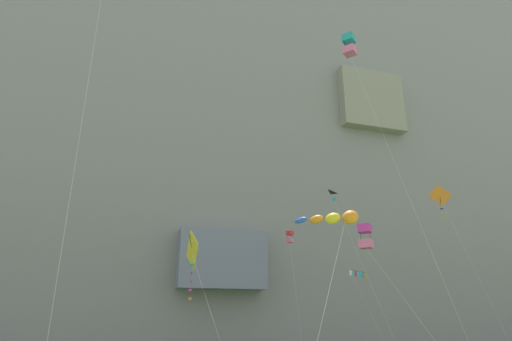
{
  "coord_description": "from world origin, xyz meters",
  "views": [
    {
      "loc": [
        -10.51,
        -4.97,
        3.15
      ],
      "look_at": [
        -2.51,
        20.82,
        12.75
      ],
      "focal_mm": 29.37,
      "sensor_mm": 36.0,
      "label": 1
    }
  ],
  "objects_px": {
    "kite_windsock_high_center": "(334,219)",
    "kite_box_upper_left": "(290,237)",
    "kite_box_low_left": "(365,236)",
    "kite_box_high_right": "(349,45)",
    "kite_delta_far_right": "(340,202)",
    "kite_diamond_mid_center": "(193,254)",
    "kite_banner_upper_right": "(359,276)",
    "kite_diamond_low_right": "(441,198)"
  },
  "relations": [
    {
      "from": "kite_box_upper_left",
      "to": "kite_delta_far_right",
      "type": "bearing_deg",
      "value": -67.72
    },
    {
      "from": "kite_box_upper_left",
      "to": "kite_diamond_mid_center",
      "type": "xyz_separation_m",
      "value": [
        -12.85,
        -18.58,
        -4.83
      ]
    },
    {
      "from": "kite_banner_upper_right",
      "to": "kite_diamond_low_right",
      "type": "bearing_deg",
      "value": -39.49
    },
    {
      "from": "kite_delta_far_right",
      "to": "kite_diamond_mid_center",
      "type": "relative_size",
      "value": 1.88
    },
    {
      "from": "kite_box_low_left",
      "to": "kite_box_high_right",
      "type": "relative_size",
      "value": 0.36
    },
    {
      "from": "kite_box_high_right",
      "to": "kite_box_upper_left",
      "type": "height_order",
      "value": "kite_box_high_right"
    },
    {
      "from": "kite_diamond_low_right",
      "to": "kite_box_high_right",
      "type": "distance_m",
      "value": 18.85
    },
    {
      "from": "kite_box_low_left",
      "to": "kite_diamond_low_right",
      "type": "bearing_deg",
      "value": 33.34
    },
    {
      "from": "kite_diamond_low_right",
      "to": "kite_windsock_high_center",
      "type": "distance_m",
      "value": 28.19
    },
    {
      "from": "kite_box_high_right",
      "to": "kite_box_low_left",
      "type": "bearing_deg",
      "value": -123.8
    },
    {
      "from": "kite_banner_upper_right",
      "to": "kite_box_high_right",
      "type": "bearing_deg",
      "value": -118.07
    },
    {
      "from": "kite_box_upper_left",
      "to": "kite_diamond_mid_center",
      "type": "bearing_deg",
      "value": -124.68
    },
    {
      "from": "kite_windsock_high_center",
      "to": "kite_diamond_mid_center",
      "type": "distance_m",
      "value": 7.76
    },
    {
      "from": "kite_box_low_left",
      "to": "kite_diamond_mid_center",
      "type": "xyz_separation_m",
      "value": [
        -11.05,
        -1.33,
        -1.73
      ]
    },
    {
      "from": "kite_box_upper_left",
      "to": "kite_diamond_mid_center",
      "type": "distance_m",
      "value": 23.1
    },
    {
      "from": "kite_banner_upper_right",
      "to": "kite_diamond_mid_center",
      "type": "relative_size",
      "value": 1.04
    },
    {
      "from": "kite_box_upper_left",
      "to": "kite_banner_upper_right",
      "type": "bearing_deg",
      "value": -13.45
    },
    {
      "from": "kite_diamond_low_right",
      "to": "kite_box_upper_left",
      "type": "distance_m",
      "value": 15.68
    },
    {
      "from": "kite_delta_far_right",
      "to": "kite_box_low_left",
      "type": "bearing_deg",
      "value": -111.9
    },
    {
      "from": "kite_banner_upper_right",
      "to": "kite_box_low_left",
      "type": "relative_size",
      "value": 0.88
    },
    {
      "from": "kite_box_low_left",
      "to": "kite_box_upper_left",
      "type": "xyz_separation_m",
      "value": [
        1.8,
        17.25,
        3.1
      ]
    },
    {
      "from": "kite_delta_far_right",
      "to": "kite_windsock_high_center",
      "type": "bearing_deg",
      "value": -119.73
    },
    {
      "from": "kite_banner_upper_right",
      "to": "kite_box_high_right",
      "type": "distance_m",
      "value": 22.84
    },
    {
      "from": "kite_box_low_left",
      "to": "kite_box_upper_left",
      "type": "distance_m",
      "value": 17.61
    },
    {
      "from": "kite_windsock_high_center",
      "to": "kite_banner_upper_right",
      "type": "relative_size",
      "value": 0.98
    },
    {
      "from": "kite_windsock_high_center",
      "to": "kite_banner_upper_right",
      "type": "height_order",
      "value": "kite_banner_upper_right"
    },
    {
      "from": "kite_delta_far_right",
      "to": "kite_box_high_right",
      "type": "xyz_separation_m",
      "value": [
        -3.24,
        -9.21,
        10.33
      ]
    },
    {
      "from": "kite_diamond_low_right",
      "to": "kite_windsock_high_center",
      "type": "relative_size",
      "value": 2.1
    },
    {
      "from": "kite_box_high_right",
      "to": "kite_box_upper_left",
      "type": "distance_m",
      "value": 20.06
    },
    {
      "from": "kite_box_high_right",
      "to": "kite_delta_far_right",
      "type": "bearing_deg",
      "value": 70.61
    },
    {
      "from": "kite_delta_far_right",
      "to": "kite_box_upper_left",
      "type": "relative_size",
      "value": 1.19
    },
    {
      "from": "kite_windsock_high_center",
      "to": "kite_box_upper_left",
      "type": "xyz_separation_m",
      "value": [
        7.66,
        24.27,
        3.9
      ]
    },
    {
      "from": "kite_delta_far_right",
      "to": "kite_box_high_right",
      "type": "relative_size",
      "value": 0.57
    },
    {
      "from": "kite_windsock_high_center",
      "to": "kite_box_high_right",
      "type": "height_order",
      "value": "kite_box_high_right"
    },
    {
      "from": "kite_diamond_low_right",
      "to": "kite_delta_far_right",
      "type": "xyz_separation_m",
      "value": [
        -10.92,
        0.86,
        -1.1
      ]
    },
    {
      "from": "kite_box_low_left",
      "to": "kite_box_upper_left",
      "type": "bearing_deg",
      "value": 84.03
    },
    {
      "from": "kite_banner_upper_right",
      "to": "kite_windsock_high_center",
      "type": "bearing_deg",
      "value": -122.49
    },
    {
      "from": "kite_delta_far_right",
      "to": "kite_box_low_left",
      "type": "relative_size",
      "value": 1.59
    },
    {
      "from": "kite_box_low_left",
      "to": "kite_box_high_right",
      "type": "height_order",
      "value": "kite_box_high_right"
    },
    {
      "from": "kite_banner_upper_right",
      "to": "kite_box_upper_left",
      "type": "bearing_deg",
      "value": 166.55
    },
    {
      "from": "kite_box_high_right",
      "to": "kite_diamond_mid_center",
      "type": "relative_size",
      "value": 3.31
    },
    {
      "from": "kite_diamond_low_right",
      "to": "kite_banner_upper_right",
      "type": "bearing_deg",
      "value": 140.51
    }
  ]
}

